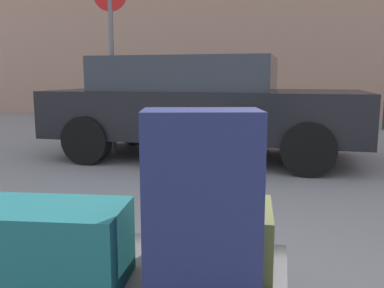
% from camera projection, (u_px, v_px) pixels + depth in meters
% --- Properties ---
extents(luggage_cart, '(1.29, 0.77, 0.34)m').
position_uv_depth(luggage_cart, '(134.00, 283.00, 1.81)').
color(luggage_cart, '#4C4C51').
rests_on(luggage_cart, ground_plane).
extents(suitcase_navy_rear_left, '(0.46, 0.33, 0.70)m').
position_uv_depth(suitcase_navy_rear_left, '(201.00, 206.00, 1.52)').
color(suitcase_navy_rear_left, '#191E47').
rests_on(suitcase_navy_rear_left, luggage_cart).
extents(duffel_bag_teal_stacked_top, '(0.64, 0.41, 0.32)m').
position_uv_depth(duffel_bag_teal_stacked_top, '(49.00, 245.00, 1.64)').
color(duffel_bag_teal_stacked_top, '#144C51').
rests_on(duffel_bag_teal_stacked_top, luggage_cart).
extents(suitcase_olive_center, '(0.51, 0.45, 0.26)m').
position_uv_depth(suitcase_olive_center, '(215.00, 234.00, 1.83)').
color(suitcase_olive_center, '#4C5128').
rests_on(suitcase_olive_center, luggage_cart).
extents(parked_car, '(4.36, 2.04, 1.42)m').
position_uv_depth(parked_car, '(201.00, 104.00, 5.94)').
color(parked_car, black).
rests_on(parked_car, ground_plane).
extents(no_parking_sign, '(0.50, 0.07, 2.58)m').
position_uv_depth(no_parking_sign, '(111.00, 47.00, 6.11)').
color(no_parking_sign, slate).
rests_on(no_parking_sign, ground_plane).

